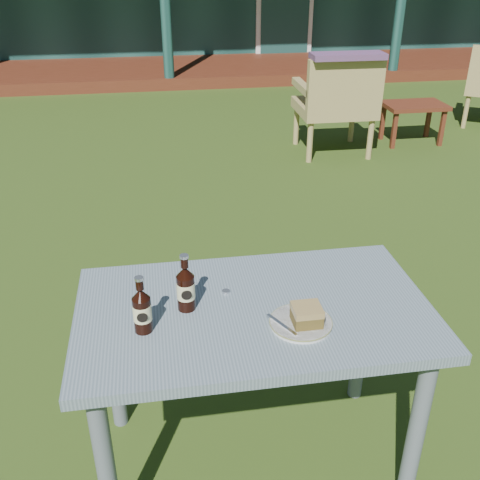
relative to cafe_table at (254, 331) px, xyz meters
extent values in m
plane|color=#334916|center=(0.00, 1.60, -0.62)|extent=(80.00, 80.00, 0.00)
cube|color=#542314|center=(0.00, 7.20, -0.54)|extent=(15.00, 1.80, 0.16)
cube|color=slate|center=(0.00, 0.00, 0.08)|extent=(1.20, 0.70, 0.04)
cylinder|color=slate|center=(-0.52, -0.27, -0.28)|extent=(0.06, 0.06, 0.68)
cylinder|color=slate|center=(0.52, -0.27, -0.28)|extent=(0.06, 0.06, 0.68)
cylinder|color=slate|center=(-0.52, 0.27, -0.28)|extent=(0.06, 0.06, 0.68)
cylinder|color=slate|center=(0.52, 0.27, -0.28)|extent=(0.06, 0.06, 0.68)
cylinder|color=silver|center=(0.13, -0.12, 0.11)|extent=(0.20, 0.20, 0.01)
cylinder|color=olive|center=(0.13, -0.12, 0.11)|extent=(0.20, 0.20, 0.00)
cube|color=#504019|center=(0.15, -0.13, 0.14)|extent=(0.09, 0.08, 0.04)
cube|color=olive|center=(0.15, -0.13, 0.17)|extent=(0.09, 0.09, 0.02)
cube|color=silver|center=(0.07, -0.13, 0.12)|extent=(0.08, 0.13, 0.00)
cylinder|color=black|center=(-0.23, 0.03, 0.16)|extent=(0.06, 0.06, 0.13)
cone|color=black|center=(-0.23, 0.03, 0.24)|extent=(0.06, 0.06, 0.03)
cylinder|color=black|center=(-0.23, 0.03, 0.28)|extent=(0.03, 0.03, 0.03)
cylinder|color=silver|center=(-0.23, 0.03, 0.30)|extent=(0.03, 0.03, 0.01)
cylinder|color=beige|center=(-0.23, 0.03, 0.17)|extent=(0.06, 0.06, 0.06)
cylinder|color=black|center=(-0.23, 0.00, 0.17)|extent=(0.03, 0.00, 0.03)
cylinder|color=black|center=(-0.37, -0.07, 0.16)|extent=(0.06, 0.06, 0.12)
cone|color=black|center=(-0.37, -0.07, 0.24)|extent=(0.06, 0.06, 0.03)
cylinder|color=black|center=(-0.37, -0.07, 0.27)|extent=(0.02, 0.02, 0.03)
cylinder|color=silver|center=(-0.37, -0.07, 0.29)|extent=(0.03, 0.03, 0.01)
cylinder|color=beige|center=(-0.37, -0.07, 0.17)|extent=(0.06, 0.06, 0.06)
cylinder|color=black|center=(-0.37, -0.10, 0.17)|extent=(0.03, 0.00, 0.03)
cylinder|color=silver|center=(-0.08, 0.10, 0.11)|extent=(0.03, 0.03, 0.01)
cube|color=#A38F51|center=(1.42, 3.52, -0.19)|extent=(0.69, 0.65, 0.10)
cube|color=#A38F51|center=(1.42, 3.24, 0.08)|extent=(0.68, 0.10, 0.45)
cube|color=#A38F51|center=(1.72, 3.53, 0.01)|extent=(0.08, 0.60, 0.06)
cube|color=#A38F51|center=(1.12, 3.54, 0.01)|extent=(0.08, 0.60, 0.06)
cylinder|color=#A38F51|center=(1.71, 3.78, -0.43)|extent=(0.05, 0.05, 0.38)
cylinder|color=#A38F51|center=(1.14, 3.79, -0.43)|extent=(0.05, 0.05, 0.38)
cylinder|color=#A38F51|center=(1.70, 3.25, -0.43)|extent=(0.05, 0.05, 0.38)
cylinder|color=#A38F51|center=(1.13, 3.26, -0.43)|extent=(0.05, 0.05, 0.38)
cube|color=#A38F51|center=(3.23, 4.27, -0.03)|extent=(0.36, 0.52, 0.06)
cylinder|color=#A38F51|center=(3.36, 4.46, -0.44)|extent=(0.05, 0.05, 0.36)
cylinder|color=#A38F51|center=(3.10, 4.03, -0.44)|extent=(0.05, 0.05, 0.36)
cube|color=#5D3B60|center=(1.42, 3.24, 0.33)|extent=(0.64, 0.24, 0.05)
cube|color=#542314|center=(2.30, 3.65, -0.24)|extent=(0.60, 0.40, 0.04)
cube|color=#542314|center=(2.05, 3.50, -0.44)|extent=(0.04, 0.04, 0.36)
cube|color=#542314|center=(2.55, 3.50, -0.44)|extent=(0.04, 0.04, 0.36)
cube|color=#542314|center=(2.05, 3.80, -0.44)|extent=(0.04, 0.04, 0.36)
cube|color=#542314|center=(2.55, 3.80, -0.44)|extent=(0.04, 0.04, 0.36)
camera|label=1|loc=(-0.30, -1.54, 1.19)|focal=42.00mm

